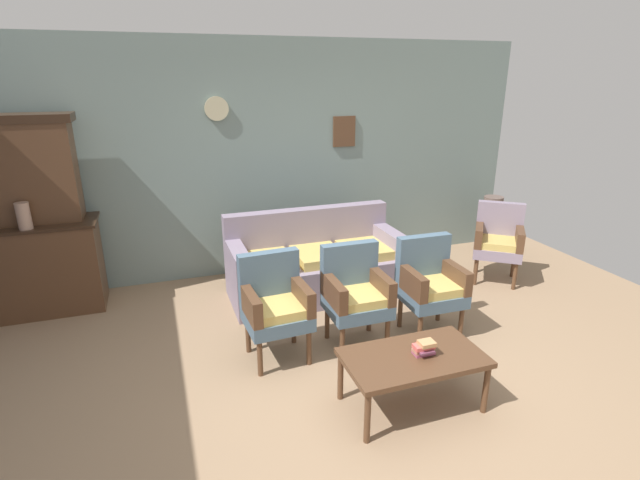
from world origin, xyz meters
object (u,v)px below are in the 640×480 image
at_px(armchair_near_cabinet, 355,292).
at_px(armchair_by_doorway, 430,282).
at_px(armchair_row_middle, 275,303).
at_px(wingback_chair_by_fireplace, 498,239).
at_px(coffee_table, 413,361).
at_px(floral_couch, 315,265).
at_px(vase_on_cabinet, 24,216).
at_px(book_stack_on_table, 424,348).
at_px(side_cabinet, 42,267).
at_px(floor_vase_by_wall, 491,225).

height_order(armchair_near_cabinet, armchair_by_doorway, same).
relative_size(armchair_near_cabinet, armchair_by_doorway, 1.00).
height_order(armchair_row_middle, wingback_chair_by_fireplace, same).
bearing_deg(armchair_near_cabinet, coffee_table, -87.31).
height_order(floral_couch, armchair_near_cabinet, same).
bearing_deg(wingback_chair_by_fireplace, armchair_near_cabinet, -160.12).
distance_m(vase_on_cabinet, floral_couch, 2.87).
bearing_deg(armchair_row_middle, floral_couch, 56.34).
bearing_deg(coffee_table, armchair_near_cabinet, 92.69).
distance_m(armchair_by_doorway, book_stack_on_table, 1.12).
bearing_deg(book_stack_on_table, side_cabinet, 137.72).
distance_m(armchair_near_cabinet, book_stack_on_table, 0.98).
distance_m(side_cabinet, vase_on_cabinet, 0.62).
bearing_deg(vase_on_cabinet, armchair_row_middle, -34.99).
distance_m(side_cabinet, floral_couch, 2.78).
distance_m(armchair_near_cabinet, coffee_table, 0.97).
xyz_separation_m(armchair_row_middle, wingback_chair_by_fireplace, (2.84, 0.75, 0.00)).
distance_m(vase_on_cabinet, book_stack_on_table, 3.79).
height_order(coffee_table, book_stack_on_table, book_stack_on_table).
bearing_deg(book_stack_on_table, armchair_near_cabinet, 96.95).
bearing_deg(floor_vase_by_wall, vase_on_cabinet, -179.15).
bearing_deg(armchair_near_cabinet, floral_couch, 90.01).
height_order(side_cabinet, floor_vase_by_wall, side_cabinet).
bearing_deg(wingback_chair_by_fireplace, armchair_by_doorway, -150.11).
xyz_separation_m(armchair_row_middle, armchair_by_doorway, (1.45, -0.05, 0.00)).
distance_m(vase_on_cabinet, armchair_row_middle, 2.54).
distance_m(wingback_chair_by_fireplace, coffee_table, 2.70).
relative_size(vase_on_cabinet, wingback_chair_by_fireplace, 0.28).
xyz_separation_m(armchair_row_middle, book_stack_on_table, (0.84, -0.99, -0.02)).
relative_size(side_cabinet, armchair_by_doorway, 1.28).
relative_size(side_cabinet, book_stack_on_table, 7.33).
xyz_separation_m(armchair_near_cabinet, wingback_chair_by_fireplace, (2.12, 0.77, 0.00)).
xyz_separation_m(side_cabinet, coffee_table, (2.77, -2.57, -0.09)).
relative_size(side_cabinet, wingback_chair_by_fireplace, 1.28).
height_order(armchair_row_middle, floor_vase_by_wall, armchair_row_middle).
bearing_deg(coffee_table, side_cabinet, 137.15).
distance_m(armchair_row_middle, book_stack_on_table, 1.30).
bearing_deg(armchair_by_doorway, wingback_chair_by_fireplace, 29.89).
bearing_deg(vase_on_cabinet, armchair_by_doorway, -22.89).
xyz_separation_m(floral_couch, armchair_row_middle, (-0.72, -1.08, 0.17)).
bearing_deg(vase_on_cabinet, floral_couch, -7.01).
bearing_deg(side_cabinet, floor_vase_by_wall, -1.07).
xyz_separation_m(side_cabinet, vase_on_cabinet, (-0.02, -0.18, 0.59)).
height_order(armchair_row_middle, armchair_by_doorway, same).
bearing_deg(armchair_by_doorway, floor_vase_by_wall, 39.55).
height_order(vase_on_cabinet, armchair_near_cabinet, vase_on_cabinet).
bearing_deg(armchair_near_cabinet, floor_vase_by_wall, 30.20).
xyz_separation_m(armchair_by_doorway, floor_vase_by_wall, (1.88, 1.55, -0.11)).
bearing_deg(vase_on_cabinet, book_stack_on_table, -40.02).
bearing_deg(book_stack_on_table, armchair_row_middle, 130.33).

